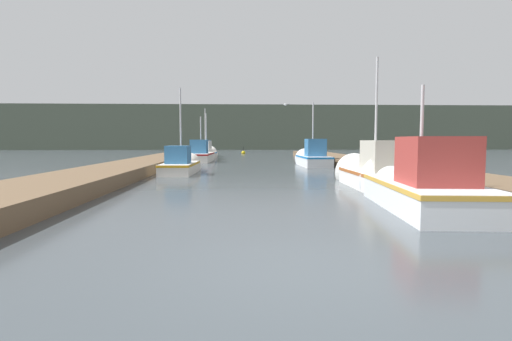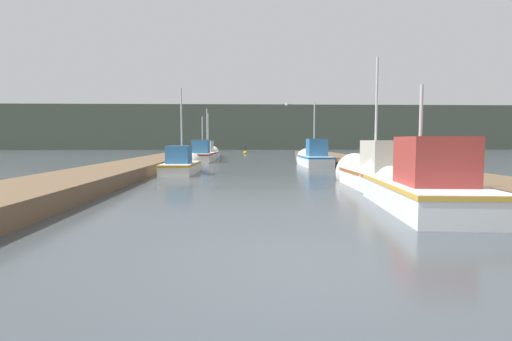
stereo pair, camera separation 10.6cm
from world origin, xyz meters
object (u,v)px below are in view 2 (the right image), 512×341
(fishing_boat_1, at_px, (373,173))
(fishing_boat_6, at_px, (209,151))
(mooring_piling_0, at_px, (377,161))
(mooring_piling_3, at_px, (197,150))
(seagull_lead, at_px, (286,105))
(fishing_boat_5, at_px, (208,153))
(fishing_boat_2, at_px, (183,164))
(mooring_piling_1, at_px, (443,173))
(channel_buoy, at_px, (245,153))
(mooring_piling_2, at_px, (389,164))
(fishing_boat_0, at_px, (415,185))
(fishing_boat_4, at_px, (203,155))
(fishing_boat_3, at_px, (314,158))

(fishing_boat_1, distance_m, fishing_boat_6, 26.64)
(mooring_piling_0, xyz_separation_m, mooring_piling_3, (-9.95, 21.80, -0.12))
(mooring_piling_3, bearing_deg, fishing_boat_1, -70.55)
(seagull_lead, bearing_deg, fishing_boat_5, -49.10)
(fishing_boat_2, height_order, fishing_boat_6, fishing_boat_6)
(fishing_boat_6, bearing_deg, fishing_boat_1, -67.18)
(fishing_boat_5, xyz_separation_m, fishing_boat_6, (-0.31, 4.95, 0.04))
(fishing_boat_2, bearing_deg, fishing_boat_5, 91.79)
(fishing_boat_2, relative_size, mooring_piling_1, 3.43)
(mooring_piling_3, xyz_separation_m, channel_buoy, (4.73, 7.88, -0.47))
(fishing_boat_6, relative_size, seagull_lead, 8.32)
(mooring_piling_2, bearing_deg, fishing_boat_0, -104.68)
(fishing_boat_6, bearing_deg, mooring_piling_1, -67.26)
(fishing_boat_6, height_order, mooring_piling_1, fishing_boat_6)
(channel_buoy, distance_m, seagull_lead, 23.69)
(mooring_piling_3, bearing_deg, mooring_piling_0, -65.47)
(fishing_boat_2, height_order, fishing_boat_4, fishing_boat_2)
(mooring_piling_0, relative_size, seagull_lead, 2.56)
(fishing_boat_0, bearing_deg, mooring_piling_1, 45.49)
(fishing_boat_3, distance_m, mooring_piling_3, 16.33)
(fishing_boat_4, xyz_separation_m, channel_buoy, (3.38, 16.06, -0.34))
(fishing_boat_5, bearing_deg, fishing_boat_2, -85.53)
(mooring_piling_1, height_order, mooring_piling_3, mooring_piling_1)
(mooring_piling_2, relative_size, channel_buoy, 1.43)
(channel_buoy, bearing_deg, fishing_boat_4, -101.90)
(mooring_piling_3, relative_size, channel_buoy, 1.26)
(fishing_boat_1, height_order, mooring_piling_2, fishing_boat_1)
(fishing_boat_3, xyz_separation_m, fishing_boat_4, (-7.37, 5.64, -0.02))
(mooring_piling_0, xyz_separation_m, mooring_piling_1, (-0.31, -6.08, -0.02))
(mooring_piling_2, relative_size, seagull_lead, 2.43)
(fishing_boat_5, distance_m, fishing_boat_6, 4.96)
(fishing_boat_4, relative_size, mooring_piling_0, 4.14)
(fishing_boat_0, height_order, seagull_lead, seagull_lead)
(mooring_piling_0, height_order, mooring_piling_1, mooring_piling_0)
(fishing_boat_4, height_order, fishing_boat_6, fishing_boat_6)
(fishing_boat_5, relative_size, seagull_lead, 9.02)
(fishing_boat_1, distance_m, fishing_boat_5, 21.84)
(mooring_piling_2, height_order, mooring_piling_3, mooring_piling_2)
(fishing_boat_0, bearing_deg, seagull_lead, 102.33)
(fishing_boat_3, relative_size, fishing_boat_6, 1.03)
(fishing_boat_6, xyz_separation_m, mooring_piling_3, (-1.04, -0.70, 0.08))
(mooring_piling_3, bearing_deg, seagull_lead, -66.22)
(fishing_boat_2, bearing_deg, fishing_boat_3, 36.19)
(channel_buoy, bearing_deg, mooring_piling_2, -80.43)
(fishing_boat_5, distance_m, mooring_piling_2, 20.74)
(fishing_boat_6, bearing_deg, fishing_boat_0, -69.96)
(mooring_piling_3, bearing_deg, fishing_boat_6, 33.78)
(fishing_boat_4, bearing_deg, fishing_boat_1, -63.86)
(fishing_boat_4, distance_m, mooring_piling_0, 16.12)
(fishing_boat_6, distance_m, mooring_piling_1, 29.84)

